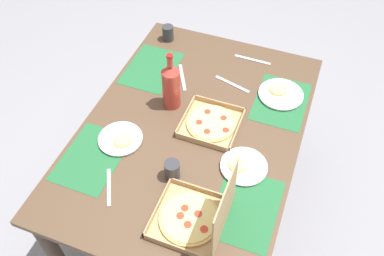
# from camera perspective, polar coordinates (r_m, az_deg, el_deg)

# --- Properties ---
(ground_plane) EXTENTS (6.00, 6.00, 0.00)m
(ground_plane) POSITION_cam_1_polar(r_m,az_deg,el_deg) (2.60, 0.00, -10.72)
(ground_plane) COLOR gray
(dining_table) EXTENTS (1.47, 1.03, 0.74)m
(dining_table) POSITION_cam_1_polar(r_m,az_deg,el_deg) (2.06, 0.00, -1.84)
(dining_table) COLOR #3F3328
(dining_table) RESTS_ON ground_plane
(placemat_near_left) EXTENTS (0.36, 0.26, 0.00)m
(placemat_near_left) POSITION_cam_1_polar(r_m,az_deg,el_deg) (2.31, -5.69, 8.36)
(placemat_near_left) COLOR #236638
(placemat_near_left) RESTS_ON dining_table
(placemat_near_right) EXTENTS (0.36, 0.26, 0.00)m
(placemat_near_right) POSITION_cam_1_polar(r_m,az_deg,el_deg) (1.93, -13.87, -4.06)
(placemat_near_right) COLOR #236638
(placemat_near_right) RESTS_ON dining_table
(placemat_far_left) EXTENTS (0.36, 0.26, 0.00)m
(placemat_far_left) POSITION_cam_1_polar(r_m,az_deg,el_deg) (2.16, 12.38, 3.66)
(placemat_far_left) COLOR #236638
(placemat_far_left) RESTS_ON dining_table
(placemat_far_right) EXTENTS (0.36, 0.26, 0.00)m
(placemat_far_right) POSITION_cam_1_polar(r_m,az_deg,el_deg) (1.75, 7.59, -11.04)
(placemat_far_right) COLOR #236638
(placemat_far_right) RESTS_ON dining_table
(pizza_box_corner_left) EXTENTS (0.27, 0.27, 0.04)m
(pizza_box_corner_left) POSITION_cam_1_polar(r_m,az_deg,el_deg) (1.99, 2.68, 0.65)
(pizza_box_corner_left) COLOR tan
(pizza_box_corner_left) RESTS_ON dining_table
(pizza_box_edge_far) EXTENTS (0.29, 0.29, 0.32)m
(pizza_box_edge_far) POSITION_cam_1_polar(r_m,az_deg,el_deg) (1.66, 0.67, -12.27)
(pizza_box_edge_far) COLOR tan
(pizza_box_edge_far) RESTS_ON dining_table
(plate_far_right) EXTENTS (0.21, 0.21, 0.03)m
(plate_far_right) POSITION_cam_1_polar(r_m,az_deg,el_deg) (1.96, -9.98, -1.56)
(plate_far_right) COLOR white
(plate_far_right) RESTS_ON dining_table
(plate_near_left) EXTENTS (0.23, 0.23, 0.03)m
(plate_near_left) POSITION_cam_1_polar(r_m,az_deg,el_deg) (2.18, 12.30, 4.67)
(plate_near_left) COLOR white
(plate_near_left) RESTS_ON dining_table
(plate_near_right) EXTENTS (0.21, 0.21, 0.03)m
(plate_near_right) POSITION_cam_1_polar(r_m,az_deg,el_deg) (1.85, 7.19, -5.36)
(plate_near_right) COLOR white
(plate_near_right) RESTS_ON dining_table
(soda_bottle) EXTENTS (0.09, 0.09, 0.32)m
(soda_bottle) POSITION_cam_1_polar(r_m,az_deg,el_deg) (2.00, -2.94, 5.99)
(soda_bottle) COLOR #B2382D
(soda_bottle) RESTS_ON dining_table
(cup_clear_left) EXTENTS (0.07, 0.07, 0.10)m
(cup_clear_left) POSITION_cam_1_polar(r_m,az_deg,el_deg) (1.78, -2.81, -5.95)
(cup_clear_left) COLOR #333338
(cup_clear_left) RESTS_ON dining_table
(cup_clear_right) EXTENTS (0.07, 0.07, 0.09)m
(cup_clear_right) POSITION_cam_1_polar(r_m,az_deg,el_deg) (2.47, -3.39, 13.15)
(cup_clear_right) COLOR #333338
(cup_clear_right) RESTS_ON dining_table
(knife_by_near_right) EXTENTS (0.02, 0.21, 0.00)m
(knife_by_near_right) POSITION_cam_1_polar(r_m,az_deg,el_deg) (2.37, 8.49, 9.44)
(knife_by_near_right) COLOR #B7B7BC
(knife_by_near_right) RESTS_ON dining_table
(fork_by_near_left) EXTENTS (0.17, 0.10, 0.00)m
(fork_by_near_left) POSITION_cam_1_polar(r_m,az_deg,el_deg) (1.82, -11.58, -8.12)
(fork_by_near_left) COLOR #B7B7BC
(fork_by_near_left) RESTS_ON dining_table
(knife_by_far_right) EXTENTS (0.19, 0.12, 0.00)m
(knife_by_far_right) POSITION_cam_1_polar(r_m,az_deg,el_deg) (2.24, -1.36, 7.12)
(knife_by_far_right) COLOR #B7B7BC
(knife_by_far_right) RESTS_ON dining_table
(knife_by_far_left) EXTENTS (0.07, 0.21, 0.00)m
(knife_by_far_left) POSITION_cam_1_polar(r_m,az_deg,el_deg) (2.21, 5.67, 6.13)
(knife_by_far_left) COLOR #B7B7BC
(knife_by_far_left) RESTS_ON dining_table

